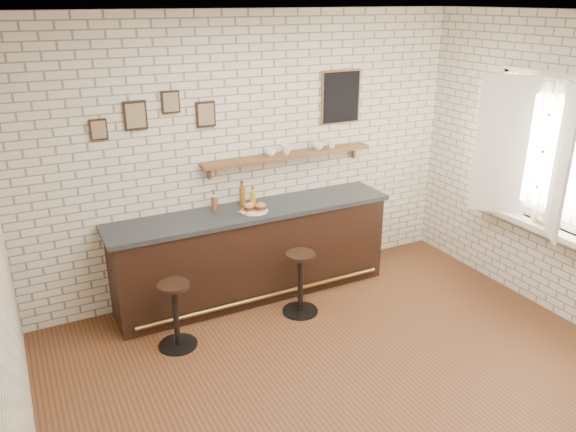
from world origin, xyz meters
The scene contains 21 objects.
ground centered at (0.00, 0.00, 0.00)m, with size 5.00×5.00×0.00m, color brown.
bar_counter centered at (-0.14, 1.70, 0.51)m, with size 3.10×0.65×1.01m.
sandwich_plate centered at (-0.15, 1.63, 1.02)m, with size 0.28×0.28×0.01m, color white.
ciabatta_sandwich centered at (-0.14, 1.63, 1.06)m, with size 0.25×0.18×0.08m.
potato_chips centered at (-0.17, 1.63, 1.02)m, with size 0.26×0.19×0.00m.
bitters_bottle_brown centered at (-0.50, 1.85, 1.09)m, with size 0.06×0.06×0.20m.
bitters_bottle_white centered at (-0.51, 1.85, 1.10)m, with size 0.06×0.06×0.22m.
bitters_bottle_amber centered at (-0.18, 1.85, 1.12)m, with size 0.07×0.07×0.27m.
condiment_bottle_yellow centered at (-0.06, 1.85, 1.09)m, with size 0.06×0.06×0.18m.
bar_stool_left centered at (-1.19, 1.11, 0.36)m, with size 0.39×0.39×0.66m.
bar_stool_right centered at (0.13, 1.12, 0.36)m, with size 0.38×0.38×0.68m.
wall_shelf centered at (0.40, 1.90, 1.48)m, with size 2.00×0.18×0.18m.
shelf_cup_a centered at (0.18, 1.90, 1.54)m, with size 0.11×0.11×0.09m, color white.
shelf_cup_b centered at (0.37, 1.90, 1.55)m, with size 0.11×0.11×0.10m, color white.
shelf_cup_c centered at (0.77, 1.90, 1.55)m, with size 0.12×0.12×0.10m, color white.
shelf_cup_d centered at (0.95, 1.90, 1.54)m, with size 0.10×0.10×0.09m, color white.
back_wall_decor centered at (0.23, 1.98, 2.05)m, with size 2.96×0.02×0.56m.
window_sill centered at (2.40, 0.30, 0.90)m, with size 0.20×1.35×0.06m.
casement_window centered at (2.36, 0.30, 1.65)m, with size 0.40×1.30×1.56m.
book_lower centered at (2.38, 0.13, 0.94)m, with size 0.17×0.23×0.02m, color tan.
book_upper centered at (2.38, 0.14, 0.96)m, with size 0.16×0.22×0.02m, color tan.
Camera 1 is at (-2.33, -3.41, 3.10)m, focal length 35.00 mm.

